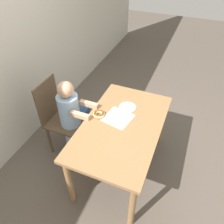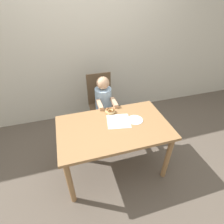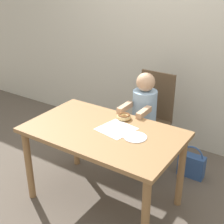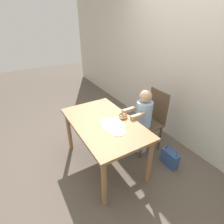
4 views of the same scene
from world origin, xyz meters
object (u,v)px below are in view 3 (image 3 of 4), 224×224
object	(u,v)px
handbag	(191,165)
chair	(150,121)
donut	(124,116)
child_figure	(144,122)

from	to	relation	value
handbag	chair	bearing A→B (deg)	-179.06
donut	handbag	world-z (taller)	donut
chair	child_figure	size ratio (longest dim) A/B	0.94
child_figure	donut	xyz separation A→B (m)	(-0.00, -0.37, 0.21)
child_figure	donut	distance (m)	0.42
chair	donut	distance (m)	0.56
chair	handbag	world-z (taller)	chair
child_figure	handbag	size ratio (longest dim) A/B	3.04
donut	handbag	size ratio (longest dim) A/B	0.37
chair	handbag	size ratio (longest dim) A/B	2.85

